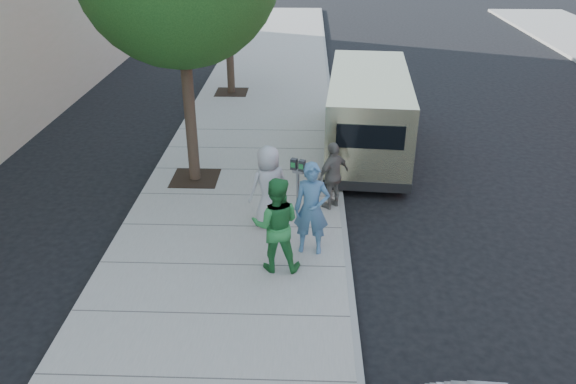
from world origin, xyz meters
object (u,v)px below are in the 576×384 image
object	(u,v)px
van	(368,112)
person_striped_polo	(333,175)
parking_meter	(298,178)
person_green_shirt	(276,225)
person_officer	(312,209)
person_gray_shirt	(269,186)

from	to	relation	value
van	person_striped_polo	world-z (taller)	van
van	person_striped_polo	size ratio (longest dim) A/B	4.01
parking_meter	person_green_shirt	size ratio (longest dim) A/B	0.81
van	person_striped_polo	distance (m)	3.83
parking_meter	person_striped_polo	distance (m)	1.18
person_officer	person_striped_polo	bearing A→B (deg)	80.82
person_striped_polo	parking_meter	bearing A→B (deg)	2.00
parking_meter	person_gray_shirt	bearing A→B (deg)	-154.12
van	person_green_shirt	xyz separation A→B (m)	(-2.28, -6.19, -0.13)
van	person_striped_polo	xyz separation A→B (m)	(-1.11, -3.65, -0.29)
person_green_shirt	person_officer	bearing A→B (deg)	-136.52
person_officer	person_gray_shirt	size ratio (longest dim) A/B	1.06
parking_meter	person_officer	world-z (taller)	person_officer
parking_meter	person_green_shirt	xyz separation A→B (m)	(-0.38, -1.72, -0.16)
person_officer	person_gray_shirt	bearing A→B (deg)	136.23
van	parking_meter	bearing A→B (deg)	-108.50
van	person_gray_shirt	bearing A→B (deg)	-114.75
person_green_shirt	person_striped_polo	bearing A→B (deg)	-114.41
van	person_officer	xyz separation A→B (m)	(-1.61, -5.57, -0.12)
van	person_officer	world-z (taller)	van
parking_meter	person_officer	bearing A→B (deg)	-51.67
parking_meter	person_striped_polo	size ratio (longest dim) A/B	0.96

